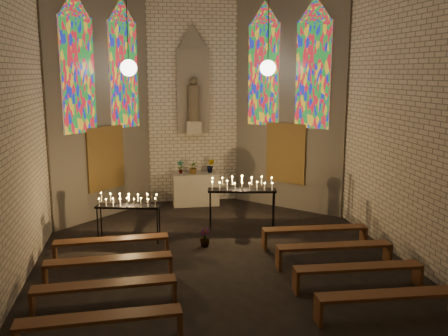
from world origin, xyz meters
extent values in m
plane|color=black|center=(0.00, 0.00, 0.00)|extent=(12.00, 12.00, 0.00)
cube|color=beige|center=(0.00, 6.00, 3.50)|extent=(8.00, 0.02, 7.00)
cube|color=beige|center=(0.00, -6.00, 3.50)|extent=(8.00, 0.02, 7.00)
cube|color=beige|center=(-4.00, 0.00, 3.50)|extent=(0.02, 12.00, 7.00)
cube|color=beige|center=(4.00, 0.00, 3.50)|extent=(0.02, 12.00, 7.00)
cube|color=beige|center=(-2.75, 4.75, 3.50)|extent=(2.72, 2.72, 7.00)
cube|color=beige|center=(2.75, 4.75, 3.50)|extent=(2.72, 2.72, 7.00)
cube|color=#4C3F8C|center=(-3.21, 4.06, 4.00)|extent=(0.78, 0.78, 3.00)
cube|color=#4C3F8C|center=(-2.06, 5.21, 4.00)|extent=(0.78, 0.78, 3.00)
cube|color=#4C3F8C|center=(2.06, 5.21, 4.00)|extent=(0.78, 0.78, 3.00)
cube|color=#4C3F8C|center=(3.21, 4.06, 4.00)|extent=(0.78, 0.78, 3.00)
cube|color=brown|center=(-2.63, 4.63, 1.70)|extent=(0.95, 0.95, 1.80)
cube|color=brown|center=(2.63, 4.63, 1.70)|extent=(0.95, 0.95, 1.80)
cube|color=gray|center=(0.00, 5.92, 3.50)|extent=(1.00, 0.12, 2.60)
cone|color=gray|center=(0.00, 5.92, 5.15)|extent=(1.00, 1.00, 0.80)
cube|color=#B7AD95|center=(0.00, 5.78, 2.40)|extent=(0.45, 0.30, 0.40)
cylinder|color=brown|center=(0.00, 5.78, 3.15)|extent=(0.36, 0.36, 1.10)
sphere|color=brown|center=(0.00, 5.78, 3.80)|extent=(0.26, 0.26, 0.26)
sphere|color=white|center=(-1.90, 4.10, 4.20)|extent=(0.44, 0.44, 0.44)
cylinder|color=black|center=(-1.90, 4.10, 5.60)|extent=(0.02, 0.02, 2.80)
sphere|color=white|center=(1.90, 4.10, 4.20)|extent=(0.44, 0.44, 0.44)
cylinder|color=black|center=(1.90, 4.10, 5.60)|extent=(0.02, 0.02, 2.80)
cube|color=#B7AD95|center=(0.00, 5.45, 0.50)|extent=(1.40, 0.60, 1.00)
imported|color=#4C723F|center=(-0.46, 5.53, 1.21)|extent=(0.24, 0.18, 0.41)
imported|color=#4C723F|center=(-0.07, 5.42, 1.20)|extent=(0.43, 0.39, 0.40)
imported|color=#4C723F|center=(0.48, 5.50, 1.22)|extent=(0.30, 0.27, 0.44)
imported|color=#4C723F|center=(-0.22, 1.65, 0.21)|extent=(0.30, 0.30, 0.43)
cube|color=black|center=(-2.00, 2.30, 0.89)|extent=(1.60, 0.70, 0.05)
cylinder|color=black|center=(-2.74, 2.32, 0.44)|extent=(0.03, 0.03, 0.88)
cylinder|color=black|center=(-1.32, 2.00, 0.44)|extent=(0.03, 0.03, 0.88)
cylinder|color=black|center=(-2.68, 2.61, 0.44)|extent=(0.03, 0.03, 0.88)
cylinder|color=black|center=(-1.26, 2.28, 0.44)|extent=(0.03, 0.03, 0.88)
cube|color=black|center=(0.94, 2.92, 1.03)|extent=(1.84, 0.74, 0.06)
cylinder|color=black|center=(0.09, 2.90, 0.50)|extent=(0.03, 0.03, 1.01)
cylinder|color=black|center=(1.74, 2.60, 0.50)|extent=(0.03, 0.03, 1.01)
cylinder|color=black|center=(0.15, 3.23, 0.50)|extent=(0.03, 0.03, 1.01)
cylinder|color=black|center=(1.80, 2.93, 0.50)|extent=(0.03, 0.03, 1.01)
cube|color=#552F18|center=(-2.36, 1.20, 0.45)|extent=(2.50, 0.45, 0.06)
cube|color=#552F18|center=(-3.57, 1.15, 0.22)|extent=(0.07, 0.35, 0.45)
cube|color=#552F18|center=(-1.14, 1.25, 0.22)|extent=(0.07, 0.35, 0.45)
cube|color=#552F18|center=(2.36, 1.20, 0.45)|extent=(2.50, 0.45, 0.06)
cube|color=#552F18|center=(1.14, 1.25, 0.22)|extent=(0.07, 0.35, 0.45)
cube|color=#552F18|center=(3.57, 1.15, 0.22)|extent=(0.07, 0.35, 0.45)
cube|color=#552F18|center=(-2.36, 0.00, 0.45)|extent=(2.50, 0.45, 0.06)
cube|color=#552F18|center=(-3.57, -0.05, 0.22)|extent=(0.07, 0.35, 0.45)
cube|color=#552F18|center=(-1.14, 0.05, 0.22)|extent=(0.07, 0.35, 0.45)
cube|color=#552F18|center=(2.36, 0.00, 0.45)|extent=(2.50, 0.45, 0.06)
cube|color=#552F18|center=(1.14, 0.05, 0.22)|extent=(0.07, 0.35, 0.45)
cube|color=#552F18|center=(3.57, -0.05, 0.22)|extent=(0.07, 0.35, 0.45)
cube|color=#552F18|center=(-2.36, -1.20, 0.45)|extent=(2.50, 0.45, 0.06)
cube|color=#552F18|center=(-3.57, -1.25, 0.22)|extent=(0.07, 0.35, 0.45)
cube|color=#552F18|center=(-1.14, -1.15, 0.22)|extent=(0.07, 0.35, 0.45)
cube|color=#552F18|center=(2.36, -1.20, 0.45)|extent=(2.50, 0.45, 0.06)
cube|color=#552F18|center=(1.14, -1.15, 0.22)|extent=(0.07, 0.35, 0.45)
cube|color=#552F18|center=(3.57, -1.25, 0.22)|extent=(0.07, 0.35, 0.45)
cube|color=#552F18|center=(-2.36, -2.40, 0.45)|extent=(2.50, 0.45, 0.06)
cube|color=#552F18|center=(-1.14, -2.35, 0.22)|extent=(0.07, 0.35, 0.45)
cube|color=#552F18|center=(2.36, -2.40, 0.45)|extent=(2.50, 0.45, 0.06)
cube|color=#552F18|center=(1.14, -2.35, 0.22)|extent=(0.07, 0.35, 0.45)
camera|label=1|loc=(-1.67, -9.60, 4.12)|focal=40.00mm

